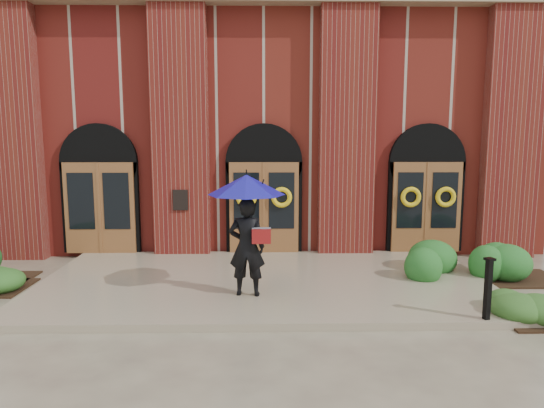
{
  "coord_description": "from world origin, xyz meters",
  "views": [
    {
      "loc": [
        -0.02,
        -10.48,
        3.37
      ],
      "look_at": [
        0.19,
        1.0,
        1.74
      ],
      "focal_mm": 32.0,
      "sensor_mm": 36.0,
      "label": 1
    }
  ],
  "objects": [
    {
      "name": "ground",
      "position": [
        0.0,
        0.0,
        0.0
      ],
      "size": [
        90.0,
        90.0,
        0.0
      ],
      "primitive_type": "plane",
      "color": "gray",
      "rests_on": "ground"
    },
    {
      "name": "landing",
      "position": [
        0.0,
        0.15,
        0.07
      ],
      "size": [
        10.0,
        5.3,
        0.15
      ],
      "primitive_type": "cube",
      "color": "gray",
      "rests_on": "ground"
    },
    {
      "name": "metal_post",
      "position": [
        3.92,
        -2.35,
        0.73
      ],
      "size": [
        0.19,
        0.19,
        1.11
      ],
      "rotation": [
        0.0,
        0.0,
        0.31
      ],
      "color": "black",
      "rests_on": "landing"
    },
    {
      "name": "hedge_wall_right",
      "position": [
        5.2,
        0.5,
        0.41
      ],
      "size": [
        3.18,
        1.27,
        0.82
      ],
      "primitive_type": "ellipsoid",
      "color": "#215B20",
      "rests_on": "ground"
    },
    {
      "name": "hedge_front_right",
      "position": [
        5.1,
        -1.98,
        0.24
      ],
      "size": [
        1.36,
        1.16,
        0.48
      ],
      "primitive_type": "ellipsoid",
      "color": "#2D561F",
      "rests_on": "ground"
    },
    {
      "name": "church_building",
      "position": [
        0.0,
        8.78,
        3.5
      ],
      "size": [
        16.2,
        12.53,
        7.0
      ],
      "color": "maroon",
      "rests_on": "ground"
    },
    {
      "name": "man_with_umbrella",
      "position": [
        -0.35,
        -0.94,
        1.87
      ],
      "size": [
        1.67,
        1.67,
        2.46
      ],
      "rotation": [
        0.0,
        0.0,
        3.06
      ],
      "color": "black",
      "rests_on": "landing"
    }
  ]
}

